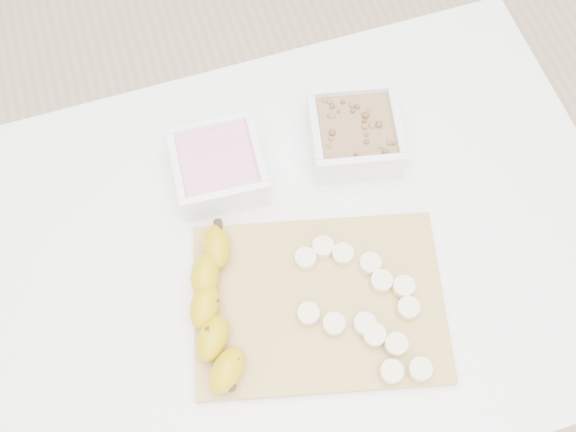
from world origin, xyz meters
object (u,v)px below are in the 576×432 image
object	(u,v)px
bowl_yogurt	(218,166)
banana	(216,310)
cutting_board	(319,303)
bowl_granola	(355,134)
table	(294,270)

from	to	relation	value
bowl_yogurt	banana	xyz separation A→B (m)	(-0.06, -0.22, 0.00)
bowl_yogurt	cutting_board	distance (m)	0.26
bowl_yogurt	bowl_granola	size ratio (longest dim) A/B	0.88
bowl_yogurt	bowl_granola	xyz separation A→B (m)	(0.22, -0.01, 0.00)
table	bowl_yogurt	size ratio (longest dim) A/B	7.01
table	bowl_granola	world-z (taller)	bowl_granola
bowl_yogurt	bowl_granola	bearing A→B (deg)	-2.46
cutting_board	banana	world-z (taller)	banana
table	bowl_granola	bearing A→B (deg)	44.64
cutting_board	table	bearing A→B (deg)	94.97
table	cutting_board	size ratio (longest dim) A/B	2.83
table	banana	world-z (taller)	banana
bowl_granola	cutting_board	xyz separation A→B (m)	(-0.14, -0.23, -0.03)
table	cutting_board	distance (m)	0.14
table	bowl_yogurt	bearing A→B (deg)	115.25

